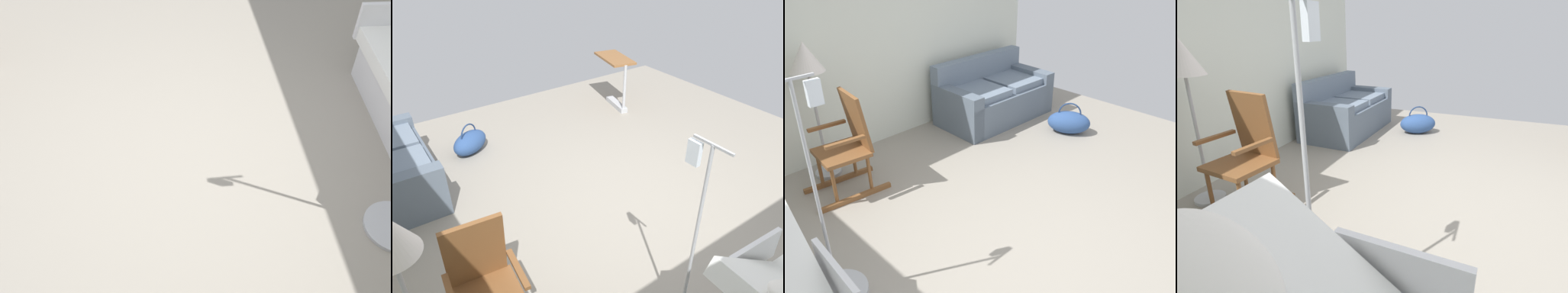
# 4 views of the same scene
# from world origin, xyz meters

# --- Properties ---
(ground_plane) EXTENTS (7.00, 7.00, 0.00)m
(ground_plane) POSITION_xyz_m (0.00, 0.00, 0.00)
(ground_plane) COLOR gray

